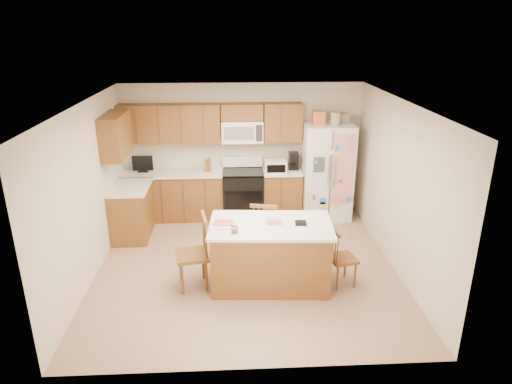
{
  "coord_description": "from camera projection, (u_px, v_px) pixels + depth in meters",
  "views": [
    {
      "loc": [
        -0.19,
        -6.21,
        3.52
      ],
      "look_at": [
        0.16,
        0.35,
        1.08
      ],
      "focal_mm": 32.0,
      "sensor_mm": 36.0,
      "label": 1
    }
  ],
  "objects": [
    {
      "name": "stove",
      "position": [
        243.0,
        193.0,
        8.69
      ],
      "size": [
        0.76,
        0.65,
        1.13
      ],
      "color": "black",
      "rests_on": "ground"
    },
    {
      "name": "ground",
      "position": [
        247.0,
        265.0,
        7.04
      ],
      "size": [
        4.5,
        4.5,
        0.0
      ],
      "primitive_type": "plane",
      "color": "#8C684C",
      "rests_on": "ground"
    },
    {
      "name": "island",
      "position": [
        270.0,
        254.0,
        6.42
      ],
      "size": [
        1.74,
        1.09,
        1.01
      ],
      "color": "brown",
      "rests_on": "ground"
    },
    {
      "name": "room_shell",
      "position": [
        246.0,
        177.0,
        6.54
      ],
      "size": [
        4.6,
        4.6,
        2.52
      ],
      "color": "beige",
      "rests_on": "ground"
    },
    {
      "name": "cabinetry",
      "position": [
        190.0,
        174.0,
        8.35
      ],
      "size": [
        3.36,
        1.56,
        2.15
      ],
      "color": "brown",
      "rests_on": "ground"
    },
    {
      "name": "windsor_chair_left",
      "position": [
        194.0,
        254.0,
        6.33
      ],
      "size": [
        0.51,
        0.53,
        1.07
      ],
      "color": "brown",
      "rests_on": "ground"
    },
    {
      "name": "refrigerator",
      "position": [
        326.0,
        170.0,
        8.56
      ],
      "size": [
        0.9,
        0.79,
        2.04
      ],
      "color": "white",
      "rests_on": "ground"
    },
    {
      "name": "windsor_chair_right",
      "position": [
        341.0,
        258.0,
        6.41
      ],
      "size": [
        0.43,
        0.45,
        0.87
      ],
      "color": "brown",
      "rests_on": "ground"
    },
    {
      "name": "windsor_chair_back",
      "position": [
        265.0,
        233.0,
        7.06
      ],
      "size": [
        0.5,
        0.48,
        0.99
      ],
      "color": "brown",
      "rests_on": "ground"
    }
  ]
}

